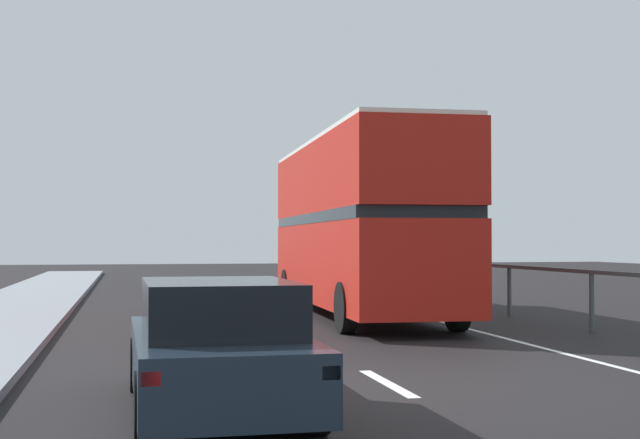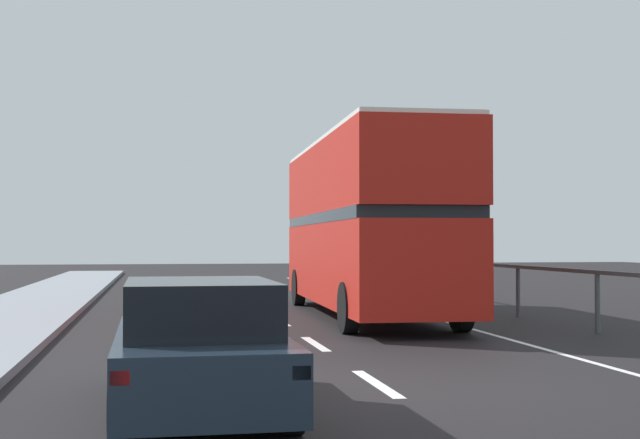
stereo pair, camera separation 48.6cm
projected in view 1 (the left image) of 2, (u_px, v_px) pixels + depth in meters
ground_plane at (389, 388)px, 10.95m from camera, size 74.58×120.00×0.10m
lane_paint_markings at (365, 319)px, 20.08m from camera, size 3.74×46.00×0.01m
bridge_side_railing at (509, 275)px, 21.00m from camera, size 0.10×42.00×1.22m
double_decker_bus_red at (359, 222)px, 20.87m from camera, size 2.82×10.73×4.17m
hatchback_car_near at (217, 348)px, 9.20m from camera, size 1.77×4.17×1.37m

